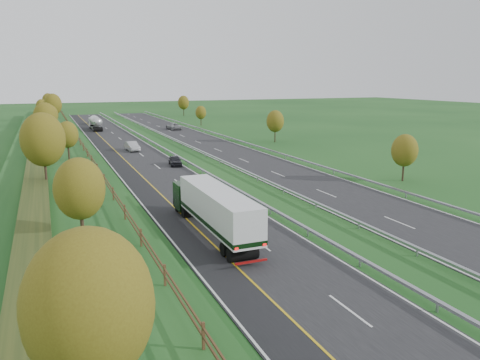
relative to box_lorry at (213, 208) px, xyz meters
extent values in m
plane|color=#184419|center=(9.40, 40.64, -2.33)|extent=(400.00, 400.00, 0.00)
cube|color=black|center=(1.40, 45.64, -2.31)|extent=(10.50, 200.00, 0.04)
cube|color=black|center=(17.90, 45.64, -2.31)|extent=(10.50, 200.00, 0.04)
cube|color=black|center=(-2.35, 45.64, -2.31)|extent=(3.00, 200.00, 0.04)
cube|color=silver|center=(-3.65, 45.64, -2.28)|extent=(0.15, 200.00, 0.01)
cube|color=gold|center=(-0.85, 45.64, -2.28)|extent=(0.15, 200.00, 0.01)
cube|color=silver|center=(6.45, 45.64, -2.28)|extent=(0.15, 200.00, 0.01)
cube|color=silver|center=(12.85, 45.64, -2.28)|extent=(0.15, 200.00, 0.01)
cube|color=silver|center=(22.95, 45.64, -2.28)|extent=(0.15, 200.00, 0.01)
cube|color=silver|center=(2.65, -15.36, -2.28)|extent=(0.15, 4.00, 0.01)
cube|color=silver|center=(2.65, -3.36, -2.28)|extent=(0.15, 4.00, 0.01)
cube|color=silver|center=(16.65, -3.36, -2.28)|extent=(0.15, 4.00, 0.01)
cube|color=silver|center=(2.65, 8.64, -2.28)|extent=(0.15, 4.00, 0.01)
cube|color=silver|center=(16.65, 8.64, -2.28)|extent=(0.15, 4.00, 0.01)
cube|color=silver|center=(2.65, 20.64, -2.28)|extent=(0.15, 4.00, 0.01)
cube|color=silver|center=(16.65, 20.64, -2.28)|extent=(0.15, 4.00, 0.01)
cube|color=silver|center=(2.65, 32.64, -2.28)|extent=(0.15, 4.00, 0.01)
cube|color=silver|center=(16.65, 32.64, -2.28)|extent=(0.15, 4.00, 0.01)
cube|color=silver|center=(2.65, 44.64, -2.28)|extent=(0.15, 4.00, 0.01)
cube|color=silver|center=(16.65, 44.64, -2.28)|extent=(0.15, 4.00, 0.01)
cube|color=silver|center=(2.65, 56.64, -2.28)|extent=(0.15, 4.00, 0.01)
cube|color=silver|center=(16.65, 56.64, -2.28)|extent=(0.15, 4.00, 0.01)
cube|color=silver|center=(2.65, 68.64, -2.28)|extent=(0.15, 4.00, 0.01)
cube|color=silver|center=(16.65, 68.64, -2.28)|extent=(0.15, 4.00, 0.01)
cube|color=silver|center=(2.65, 80.64, -2.28)|extent=(0.15, 4.00, 0.01)
cube|color=silver|center=(16.65, 80.64, -2.28)|extent=(0.15, 4.00, 0.01)
cube|color=silver|center=(2.65, 92.64, -2.28)|extent=(0.15, 4.00, 0.01)
cube|color=silver|center=(16.65, 92.64, -2.28)|extent=(0.15, 4.00, 0.01)
cube|color=silver|center=(2.65, 104.64, -2.28)|extent=(0.15, 4.00, 0.01)
cube|color=silver|center=(16.65, 104.64, -2.28)|extent=(0.15, 4.00, 0.01)
cube|color=silver|center=(2.65, 116.64, -2.28)|extent=(0.15, 4.00, 0.01)
cube|color=silver|center=(16.65, 116.64, -2.28)|extent=(0.15, 4.00, 0.01)
cube|color=silver|center=(2.65, 128.64, -2.28)|extent=(0.15, 4.00, 0.01)
cube|color=silver|center=(16.65, 128.64, -2.28)|extent=(0.15, 4.00, 0.01)
cube|color=silver|center=(2.65, 140.64, -2.28)|extent=(0.15, 4.00, 0.01)
cube|color=silver|center=(16.65, 140.64, -2.28)|extent=(0.15, 4.00, 0.01)
cube|color=#184419|center=(-11.60, 45.64, -1.33)|extent=(12.00, 200.00, 2.00)
cube|color=#243315|center=(-13.60, 45.64, 0.22)|extent=(2.20, 180.00, 1.10)
cube|color=#422B19|center=(-7.10, 45.64, 0.22)|extent=(0.08, 184.00, 0.10)
cube|color=#422B19|center=(-7.10, 45.64, 0.62)|extent=(0.08, 184.00, 0.10)
cube|color=#422B19|center=(-7.10, -18.86, 0.27)|extent=(0.12, 0.12, 1.20)
cube|color=#422B19|center=(-7.10, -12.36, 0.27)|extent=(0.12, 0.12, 1.20)
cube|color=#422B19|center=(-7.10, -5.86, 0.27)|extent=(0.12, 0.12, 1.20)
cube|color=#422B19|center=(-7.10, 0.64, 0.27)|extent=(0.12, 0.12, 1.20)
cube|color=#422B19|center=(-7.10, 7.14, 0.27)|extent=(0.12, 0.12, 1.20)
cube|color=#422B19|center=(-7.10, 13.64, 0.27)|extent=(0.12, 0.12, 1.20)
cube|color=#422B19|center=(-7.10, 20.14, 0.27)|extent=(0.12, 0.12, 1.20)
cube|color=#422B19|center=(-7.10, 26.64, 0.27)|extent=(0.12, 0.12, 1.20)
cube|color=#422B19|center=(-7.10, 33.14, 0.27)|extent=(0.12, 0.12, 1.20)
cube|color=#422B19|center=(-7.10, 39.64, 0.27)|extent=(0.12, 0.12, 1.20)
cube|color=#422B19|center=(-7.10, 46.14, 0.27)|extent=(0.12, 0.12, 1.20)
cube|color=#422B19|center=(-7.10, 52.64, 0.27)|extent=(0.12, 0.12, 1.20)
cube|color=#422B19|center=(-7.10, 59.14, 0.27)|extent=(0.12, 0.12, 1.20)
cube|color=#422B19|center=(-7.10, 65.64, 0.27)|extent=(0.12, 0.12, 1.20)
cube|color=#422B19|center=(-7.10, 72.14, 0.27)|extent=(0.12, 0.12, 1.20)
cube|color=#422B19|center=(-7.10, 78.64, 0.27)|extent=(0.12, 0.12, 1.20)
cube|color=#422B19|center=(-7.10, 85.14, 0.27)|extent=(0.12, 0.12, 1.20)
cube|color=#422B19|center=(-7.10, 91.64, 0.27)|extent=(0.12, 0.12, 1.20)
cube|color=#422B19|center=(-7.10, 98.14, 0.27)|extent=(0.12, 0.12, 1.20)
cube|color=#422B19|center=(-7.10, 104.64, 0.27)|extent=(0.12, 0.12, 1.20)
cube|color=#422B19|center=(-7.10, 111.14, 0.27)|extent=(0.12, 0.12, 1.20)
cube|color=#422B19|center=(-7.10, 117.64, 0.27)|extent=(0.12, 0.12, 1.20)
cube|color=#422B19|center=(-7.10, 124.14, 0.27)|extent=(0.12, 0.12, 1.20)
cube|color=#422B19|center=(-7.10, 130.64, 0.27)|extent=(0.12, 0.12, 1.20)
cube|color=#422B19|center=(-7.10, 137.14, 0.27)|extent=(0.12, 0.12, 1.20)
cube|color=#97999F|center=(7.10, 45.64, -1.71)|extent=(0.32, 200.00, 0.18)
cube|color=#97999F|center=(7.10, -17.36, -2.05)|extent=(0.10, 0.14, 0.56)
cube|color=#97999F|center=(7.10, -10.36, -2.05)|extent=(0.10, 0.14, 0.56)
cube|color=#97999F|center=(7.10, -3.36, -2.05)|extent=(0.10, 0.14, 0.56)
cube|color=#97999F|center=(7.10, 3.64, -2.05)|extent=(0.10, 0.14, 0.56)
cube|color=#97999F|center=(7.10, 10.64, -2.05)|extent=(0.10, 0.14, 0.56)
cube|color=#97999F|center=(7.10, 17.64, -2.05)|extent=(0.10, 0.14, 0.56)
cube|color=#97999F|center=(7.10, 24.64, -2.05)|extent=(0.10, 0.14, 0.56)
cube|color=#97999F|center=(7.10, 31.64, -2.05)|extent=(0.10, 0.14, 0.56)
cube|color=#97999F|center=(7.10, 38.64, -2.05)|extent=(0.10, 0.14, 0.56)
cube|color=#97999F|center=(7.10, 45.64, -2.05)|extent=(0.10, 0.14, 0.56)
cube|color=#97999F|center=(7.10, 52.64, -2.05)|extent=(0.10, 0.14, 0.56)
cube|color=#97999F|center=(7.10, 59.64, -2.05)|extent=(0.10, 0.14, 0.56)
cube|color=#97999F|center=(7.10, 66.64, -2.05)|extent=(0.10, 0.14, 0.56)
cube|color=#97999F|center=(7.10, 73.64, -2.05)|extent=(0.10, 0.14, 0.56)
cube|color=#97999F|center=(7.10, 80.64, -2.05)|extent=(0.10, 0.14, 0.56)
cube|color=#97999F|center=(7.10, 87.64, -2.05)|extent=(0.10, 0.14, 0.56)
cube|color=#97999F|center=(7.10, 94.64, -2.05)|extent=(0.10, 0.14, 0.56)
cube|color=#97999F|center=(7.10, 101.64, -2.05)|extent=(0.10, 0.14, 0.56)
cube|color=#97999F|center=(7.10, 108.64, -2.05)|extent=(0.10, 0.14, 0.56)
cube|color=#97999F|center=(7.10, 115.64, -2.05)|extent=(0.10, 0.14, 0.56)
cube|color=#97999F|center=(7.10, 122.64, -2.05)|extent=(0.10, 0.14, 0.56)
cube|color=#97999F|center=(7.10, 129.64, -2.05)|extent=(0.10, 0.14, 0.56)
cube|color=#97999F|center=(7.10, 136.64, -2.05)|extent=(0.10, 0.14, 0.56)
cube|color=#97999F|center=(7.10, 143.64, -2.05)|extent=(0.10, 0.14, 0.56)
cube|color=#97999F|center=(12.20, 45.64, -1.71)|extent=(0.32, 200.00, 0.18)
cube|color=#97999F|center=(12.20, -10.36, -2.05)|extent=(0.10, 0.14, 0.56)
cube|color=#97999F|center=(12.20, -3.36, -2.05)|extent=(0.10, 0.14, 0.56)
cube|color=#97999F|center=(12.20, 3.64, -2.05)|extent=(0.10, 0.14, 0.56)
cube|color=#97999F|center=(12.20, 10.64, -2.05)|extent=(0.10, 0.14, 0.56)
cube|color=#97999F|center=(12.20, 17.64, -2.05)|extent=(0.10, 0.14, 0.56)
cube|color=#97999F|center=(12.20, 24.64, -2.05)|extent=(0.10, 0.14, 0.56)
cube|color=#97999F|center=(12.20, 31.64, -2.05)|extent=(0.10, 0.14, 0.56)
cube|color=#97999F|center=(12.20, 38.64, -2.05)|extent=(0.10, 0.14, 0.56)
cube|color=#97999F|center=(12.20, 45.64, -2.05)|extent=(0.10, 0.14, 0.56)
cube|color=#97999F|center=(12.20, 52.64, -2.05)|extent=(0.10, 0.14, 0.56)
cube|color=#97999F|center=(12.20, 59.64, -2.05)|extent=(0.10, 0.14, 0.56)
cube|color=#97999F|center=(12.20, 66.64, -2.05)|extent=(0.10, 0.14, 0.56)
cube|color=#97999F|center=(12.20, 73.64, -2.05)|extent=(0.10, 0.14, 0.56)
cube|color=#97999F|center=(12.20, 80.64, -2.05)|extent=(0.10, 0.14, 0.56)
cube|color=#97999F|center=(12.20, 87.64, -2.05)|extent=(0.10, 0.14, 0.56)
cube|color=#97999F|center=(12.20, 94.64, -2.05)|extent=(0.10, 0.14, 0.56)
cube|color=#97999F|center=(12.20, 101.64, -2.05)|extent=(0.10, 0.14, 0.56)
cube|color=#97999F|center=(12.20, 108.64, -2.05)|extent=(0.10, 0.14, 0.56)
cube|color=#97999F|center=(12.20, 115.64, -2.05)|extent=(0.10, 0.14, 0.56)
cube|color=#97999F|center=(12.20, 122.64, -2.05)|extent=(0.10, 0.14, 0.56)
cube|color=#97999F|center=(12.20, 129.64, -2.05)|extent=(0.10, 0.14, 0.56)
cube|color=#97999F|center=(12.20, 136.64, -2.05)|extent=(0.10, 0.14, 0.56)
cube|color=#97999F|center=(12.20, 143.64, -2.05)|extent=(0.10, 0.14, 0.56)
cube|color=#97999F|center=(23.70, 45.64, -1.71)|extent=(0.32, 200.00, 0.18)
cube|color=#97999F|center=(23.70, 3.64, -2.05)|extent=(0.10, 0.14, 0.56)
cube|color=#97999F|center=(23.70, 17.64, -2.05)|extent=(0.10, 0.14, 0.56)
cube|color=#97999F|center=(23.70, 31.64, -2.05)|extent=(0.10, 0.14, 0.56)
cube|color=#97999F|center=(23.70, 45.64, -2.05)|extent=(0.10, 0.14, 0.56)
cube|color=#97999F|center=(23.70, 59.64, -2.05)|extent=(0.10, 0.14, 0.56)
cube|color=#97999F|center=(23.70, 73.64, -2.05)|extent=(0.10, 0.14, 0.56)
cube|color=#97999F|center=(23.70, 87.64, -2.05)|extent=(0.10, 0.14, 0.56)
cube|color=#97999F|center=(23.70, 101.64, -2.05)|extent=(0.10, 0.14, 0.56)
cube|color=#97999F|center=(23.70, 115.64, -2.05)|extent=(0.10, 0.14, 0.56)
cube|color=#97999F|center=(23.70, 129.64, -2.05)|extent=(0.10, 0.14, 0.56)
cube|color=#97999F|center=(23.70, 143.64, -2.05)|extent=(0.10, 0.14, 0.56)
ellipsoid|color=#584C13|center=(-11.60, -22.36, 4.13)|extent=(3.72, 3.72, 4.65)
cylinder|color=#2D2116|center=(-10.60, -4.36, 0.88)|extent=(0.24, 0.24, 2.43)
ellipsoid|color=#584C13|center=(-10.60, -4.36, 3.56)|extent=(3.24, 3.24, 4.05)
cylinder|color=#2D2116|center=(-12.60, 13.64, 1.24)|extent=(0.24, 0.24, 3.15)
ellipsoid|color=#584C13|center=(-12.60, 13.64, 4.71)|extent=(4.20, 4.20, 5.25)
cylinder|color=#2D2116|center=(-9.60, 31.64, 0.75)|extent=(0.24, 0.24, 2.16)
ellipsoid|color=#584C13|center=(-9.60, 31.64, 3.13)|extent=(2.88, 2.88, 3.60)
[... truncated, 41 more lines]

